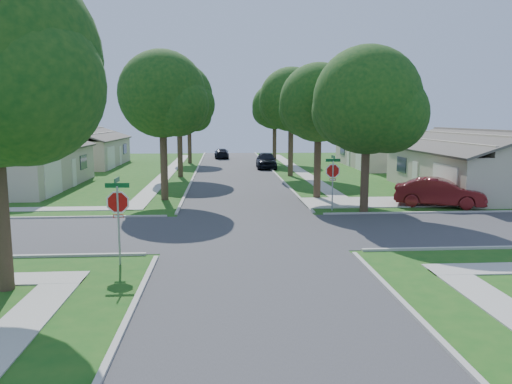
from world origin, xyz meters
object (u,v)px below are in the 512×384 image
Objects in this scene: tree_w_near at (163,98)px; stop_sign_sw at (118,206)px; tree_e_far at (275,109)px; tree_w_mid at (180,99)px; tree_ne_corner at (368,105)px; car_driveway at (439,193)px; house_ne_far at (388,152)px; house_nw_near at (13,167)px; car_curb_east at (266,160)px; house_ne_near at (477,169)px; stop_sign_ne at (333,173)px; tree_e_mid at (292,102)px; car_curb_west at (222,153)px; tree_e_near at (319,106)px; tree_w_far at (189,113)px; house_nw_far at (80,151)px.

stop_sign_sw is at bearing -90.23° from tree_w_near.
tree_e_far is (9.45, 38.71, 3.95)m from stop_sign_sw.
tree_w_mid is 20.10m from tree_ne_corner.
stop_sign_sw is at bearing 145.65° from car_driveway.
tree_e_far is 0.64× the size of house_ne_far.
house_nw_near is 23.03m from car_curb_east.
tree_w_near is at bearing -174.49° from house_ne_near.
tree_e_mid is (0.06, 16.31, 4.22)m from stop_sign_ne.
car_driveway is 37.12m from car_curb_west.
tree_w_near reaches higher than tree_e_near.
tree_ne_corner is 37.47m from car_curb_west.
tree_e_far is 10.36m from car_curb_west.
tree_e_near reaches higher than house_ne_near.
tree_e_far reaches higher than stop_sign_ne.
tree_e_far is 1.82× the size of car_curb_east.
tree_ne_corner reaches higher than tree_w_far.
tree_w_far is at bearing 142.94° from car_curb_east.
stop_sign_sw reaches higher than car_curb_east.
house_nw_near is (-22.35, 10.79, -4.08)m from tree_ne_corner.
stop_sign_sw is 38.86m from tree_w_far.
tree_ne_corner is (1.60, -16.80, -0.66)m from tree_e_mid.
stop_sign_ne is at bearing -60.20° from tree_w_mid.
tree_w_far reaches higher than house_nw_far.
house_ne_near is 21.06m from car_curb_east.
stop_sign_ne reaches higher than car_driveway.
tree_w_near is 0.66× the size of house_ne_far.
car_curb_west is at bearing 30.08° from house_nw_far.
tree_w_far is at bearing 110.61° from tree_e_near.
tree_e_far reaches higher than car_curb_west.
tree_e_mid is 0.68× the size of house_nw_near.
house_nw_far is at bearing 68.12° from car_driveway.
car_curb_west is at bearing 85.58° from stop_sign_sw.
stop_sign_ne is 0.34× the size of tree_ne_corner.
tree_w_far reaches higher than house_ne_far.
tree_e_far is 26.71m from tree_w_near.
house_nw_far is at bearing 107.10° from stop_sign_sw.
tree_e_near is at bearing 55.41° from stop_sign_sw.
tree_w_far is (-9.41, 13.00, -0.75)m from tree_e_mid.
car_curb_east is at bearing 40.54° from tree_w_mid.
tree_e_far reaches higher than tree_w_far.
tree_e_far reaches higher than tree_e_near.
tree_e_near is 0.61× the size of house_ne_far.
tree_e_mid is 14.58m from house_ne_far.
stop_sign_ne is at bearing 97.37° from car_curb_west.
house_ne_near is 1.00× the size of house_nw_near.
stop_sign_ne is 0.37× the size of tree_w_far.
house_nw_far is at bearing 90.00° from house_nw_near.
tree_w_near is 26.05m from house_nw_far.
tree_e_mid is at bearing 51.92° from tree_w_near.
tree_e_mid is 15.25m from tree_w_near.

